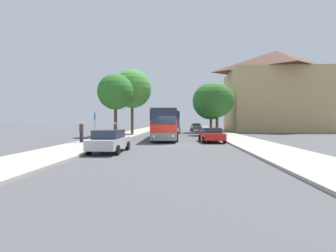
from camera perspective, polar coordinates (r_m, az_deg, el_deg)
The scene contains 16 objects.
ground_plane at distance 23.04m, azimuth 0.99°, elevation -4.02°, with size 300.00×300.00×0.00m, color #4C4C4F.
sidewalk_left at distance 24.29m, azimuth -15.78°, elevation -3.62°, with size 4.00×120.00×0.15m, color #A39E93.
sidewalk_right at distance 23.85m, azimuth 18.09°, elevation -3.72°, with size 4.00×120.00×0.15m, color #A39E93.
building_right_background at distance 55.73m, azimuth 22.36°, elevation 7.07°, with size 17.86×13.78×15.72m.
bus_front at distance 29.34m, azimuth -0.60°, elevation 0.52°, with size 3.01×12.14×3.26m.
bus_middle at distance 45.26m, azimuth 0.83°, elevation 0.97°, with size 2.99×10.81×3.56m.
parked_car_left_curb at distance 17.67m, azimuth -12.61°, elevation -3.14°, with size 2.06×4.48×1.49m.
parked_car_right_near at distance 25.78m, azimuth 9.41°, elevation -1.84°, with size 2.30×4.68×1.38m.
parked_car_right_far at distance 52.08m, azimuth 6.10°, elevation -0.21°, with size 2.13×4.79×1.52m.
bus_stop_sign at distance 24.83m, azimuth -15.64°, elevation 0.49°, with size 0.08×0.45×2.68m.
pedestrian_waiting_near at distance 24.69m, azimuth -18.33°, elevation -1.20°, with size 0.36×0.36×1.85m.
pedestrian_waiting_far at distance 27.98m, azimuth -11.40°, elevation -0.99°, with size 0.36×0.36×1.75m.
tree_left_near at distance 38.99m, azimuth -7.83°, elevation 7.99°, with size 5.64×5.64×9.39m.
tree_left_far at distance 34.82m, azimuth -11.37°, elevation 7.28°, with size 4.64×4.64×7.98m.
tree_right_near at distance 45.89m, azimuth 9.34°, elevation 5.34°, with size 6.34×6.34×8.43m.
tree_right_mid at distance 38.12m, azimuth 10.64°, elevation 5.48°, with size 4.78×4.78×7.20m.
Camera 1 is at (0.77, -22.93, 2.11)m, focal length 28.00 mm.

